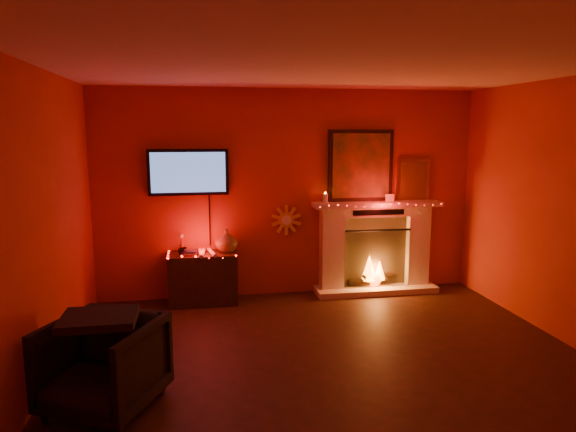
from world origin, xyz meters
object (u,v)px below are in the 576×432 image
Objects in this scene: sunburst_clock at (286,220)px; armchair at (103,365)px; console_table at (205,274)px; fireplace at (374,239)px; tv at (188,172)px.

sunburst_clock reaches higher than armchair.
console_table is at bearing -168.57° from sunburst_clock.
fireplace reaches higher than console_table.
sunburst_clock is 0.43× the size of console_table.
tv is 1.32× the size of console_table.
armchair is (-3.09, -2.54, -0.36)m from fireplace.
fireplace is 2.61m from tv.
tv is 1.55× the size of armchair.
fireplace is at bearing 65.46° from armchair.
sunburst_clock is at bearing 80.21° from armchair.
armchair is at bearing -140.61° from fireplace.
tv reaches higher than sunburst_clock.
armchair is (-0.65, -2.60, -1.28)m from tv.
console_table is at bearing -49.37° from tv.
console_table is 1.17× the size of armchair.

